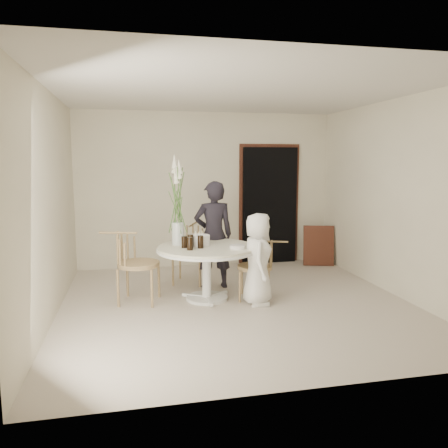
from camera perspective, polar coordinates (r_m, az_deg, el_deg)
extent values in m
plane|color=#BCAEA0|center=(5.83, 1.63, -10.31)|extent=(4.50, 4.50, 0.00)
plane|color=silver|center=(5.60, 1.74, 16.92)|extent=(4.50, 4.50, 0.00)
plane|color=beige|center=(7.75, -2.28, 4.47)|extent=(4.50, 0.00, 4.50)
plane|color=beige|center=(3.43, 10.65, -0.32)|extent=(4.50, 0.00, 4.50)
plane|color=beige|center=(5.48, -21.86, 2.36)|extent=(0.00, 4.50, 4.50)
plane|color=beige|center=(6.47, 21.47, 3.18)|extent=(0.00, 4.50, 4.50)
cube|color=black|center=(7.99, 5.96, 2.39)|extent=(1.00, 0.10, 2.10)
cube|color=brown|center=(8.03, 5.88, 2.84)|extent=(1.12, 0.03, 2.22)
cylinder|color=silver|center=(5.99, -2.25, -9.61)|extent=(0.56, 0.56, 0.04)
cylinder|color=silver|center=(5.90, -2.27, -6.60)|extent=(0.12, 0.12, 0.65)
cylinder|color=silver|center=(5.82, -2.29, -3.36)|extent=(1.33, 1.33, 0.03)
cylinder|color=silver|center=(5.82, -2.29, -3.12)|extent=(1.30, 1.30, 0.04)
cube|color=brown|center=(8.00, 12.25, -2.78)|extent=(0.56, 0.31, 0.71)
cylinder|color=tan|center=(6.60, -6.69, -6.08)|extent=(0.03, 0.03, 0.46)
cylinder|color=tan|center=(6.50, -3.19, -6.25)|extent=(0.03, 0.03, 0.46)
cylinder|color=tan|center=(6.98, -5.77, -5.27)|extent=(0.03, 0.03, 0.46)
cylinder|color=tan|center=(6.89, -2.46, -5.42)|extent=(0.03, 0.03, 0.46)
cylinder|color=tan|center=(6.68, -4.55, -3.66)|extent=(0.51, 0.51, 0.05)
cylinder|color=tan|center=(6.17, 2.35, -7.24)|extent=(0.03, 0.03, 0.42)
cylinder|color=tan|center=(5.81, 2.07, -8.21)|extent=(0.03, 0.03, 0.42)
cylinder|color=tan|center=(6.15, 5.85, -7.32)|extent=(0.03, 0.03, 0.42)
cylinder|color=tan|center=(5.79, 5.79, -8.30)|extent=(0.03, 0.03, 0.42)
cylinder|color=tan|center=(5.92, 4.04, -5.63)|extent=(0.47, 0.47, 0.05)
cylinder|color=tan|center=(5.67, -9.41, -8.36)|extent=(0.03, 0.03, 0.49)
cylinder|color=tan|center=(6.08, -8.51, -7.20)|extent=(0.03, 0.03, 0.49)
cylinder|color=tan|center=(5.78, -13.68, -8.16)|extent=(0.03, 0.03, 0.49)
cylinder|color=tan|center=(6.18, -12.50, -7.05)|extent=(0.03, 0.03, 0.49)
cylinder|color=tan|center=(5.86, -11.10, -5.16)|extent=(0.55, 0.55, 0.05)
imported|color=black|center=(6.37, -1.38, -1.44)|extent=(0.58, 0.39, 1.57)
imported|color=white|center=(5.68, 4.44, -4.58)|extent=(0.50, 0.65, 1.20)
cylinder|color=white|center=(5.88, -3.26, -2.13)|extent=(0.29, 0.29, 0.14)
cylinder|color=#FFEDA1|center=(5.86, -3.27, -1.22)|extent=(0.01, 0.01, 0.05)
cylinder|color=#FFEDA1|center=(5.90, -2.88, -1.15)|extent=(0.01, 0.01, 0.05)
cylinder|color=#FFEDA1|center=(5.88, -3.75, -1.20)|extent=(0.01, 0.01, 0.05)
cylinder|color=black|center=(5.68, -3.08, -2.36)|extent=(0.08, 0.08, 0.16)
cylinder|color=black|center=(5.57, -4.47, -2.58)|extent=(0.09, 0.09, 0.16)
cylinder|color=black|center=(5.74, -4.40, -2.24)|extent=(0.10, 0.10, 0.17)
cylinder|color=black|center=(5.72, -5.22, -2.36)|extent=(0.09, 0.09, 0.15)
cylinder|color=white|center=(5.64, 1.74, -3.02)|extent=(0.23, 0.23, 0.05)
cylinder|color=silver|center=(5.93, -6.04, -1.24)|extent=(0.16, 0.16, 0.31)
cylinder|color=#436C2E|center=(5.89, -5.80, 2.48)|extent=(0.01, 0.01, 0.77)
cone|color=white|center=(5.87, -5.86, 6.22)|extent=(0.08, 0.08, 0.20)
cylinder|color=#436C2E|center=(5.91, -6.03, 2.82)|extent=(0.01, 0.01, 0.84)
cone|color=white|center=(5.88, -6.09, 6.87)|extent=(0.08, 0.08, 0.20)
cylinder|color=#436C2E|center=(5.90, -6.30, 3.12)|extent=(0.01, 0.01, 0.90)
cone|color=white|center=(5.88, -6.37, 7.51)|extent=(0.08, 0.08, 0.20)
cylinder|color=#436C2E|center=(5.87, -6.43, 3.42)|extent=(0.01, 0.01, 0.97)
cone|color=white|center=(5.85, -6.51, 8.15)|extent=(0.08, 0.08, 0.20)
cylinder|color=#436C2E|center=(5.85, -6.30, 2.44)|extent=(0.01, 0.01, 0.77)
cone|color=white|center=(5.83, -6.36, 6.20)|extent=(0.08, 0.08, 0.20)
cylinder|color=#436C2E|center=(5.84, -6.03, 2.76)|extent=(0.01, 0.01, 0.84)
cone|color=white|center=(5.82, -6.09, 6.86)|extent=(0.08, 0.08, 0.20)
cylinder|color=#436C2E|center=(5.86, -5.82, 3.10)|extent=(0.01, 0.01, 0.90)
cone|color=white|center=(5.84, -5.88, 7.51)|extent=(0.08, 0.08, 0.20)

